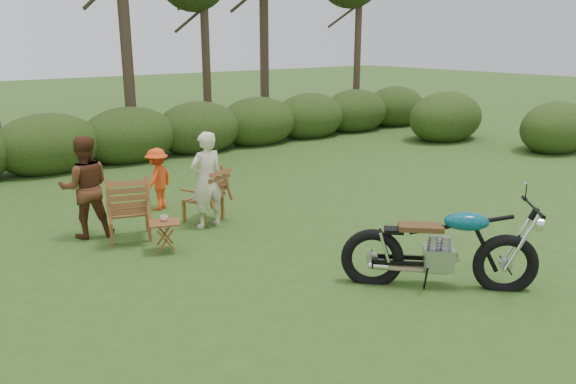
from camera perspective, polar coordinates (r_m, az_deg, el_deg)
ground at (r=7.88m, az=10.06°, el=-8.04°), size 80.00×80.00×0.00m
tree_line at (r=15.72m, az=-16.01°, el=17.51°), size 22.52×11.62×8.14m
motorcycle at (r=7.62m, az=14.81°, el=-9.17°), size 2.29×2.27×1.33m
lawn_chair_right at (r=9.96m, az=-8.53°, el=-2.88°), size 0.85×0.85×0.95m
lawn_chair_left at (r=9.35m, az=-15.68°, el=-4.54°), size 0.92×0.92×1.05m
side_table at (r=8.59m, az=-12.37°, el=-4.47°), size 0.56×0.52×0.47m
cup at (r=8.54m, az=-12.49°, el=-2.59°), size 0.14×0.14×0.09m
adult_a at (r=9.65m, az=-8.09°, el=-3.48°), size 0.61×0.41×1.63m
adult_b at (r=9.66m, az=-19.47°, el=-4.23°), size 0.93×0.81×1.64m
child at (r=10.78m, az=-12.93°, el=-1.67°), size 0.86×0.76×1.15m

